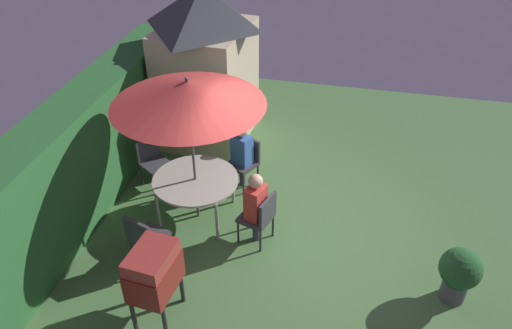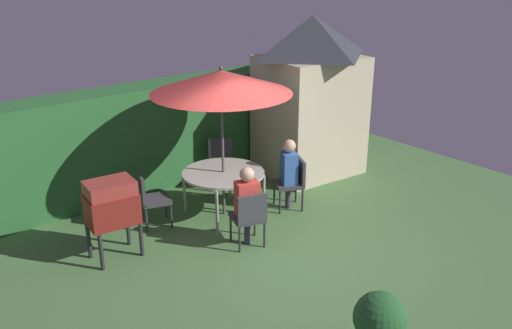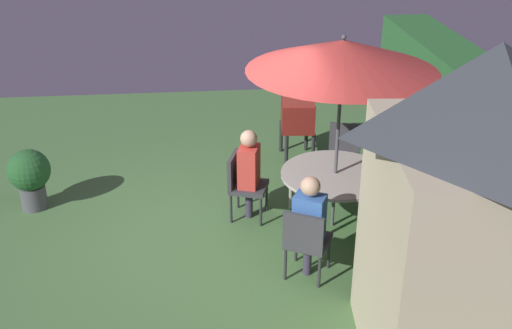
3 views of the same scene
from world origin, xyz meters
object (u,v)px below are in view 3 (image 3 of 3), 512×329
chair_toward_hedge (433,214)px  potted_plant_by_shed (30,175)px  person_in_blue (309,215)px  chair_toward_house (344,151)px  patio_table (335,177)px  garden_shed (472,220)px  patio_umbrella (343,55)px  person_in_red (249,164)px  chair_far_side (306,239)px  bbq_grill (298,109)px  chair_near_shed (243,182)px

chair_toward_hedge → potted_plant_by_shed: bearing=-107.3°
person_in_blue → chair_toward_house: bearing=157.5°
patio_table → potted_plant_by_shed: bearing=-102.3°
garden_shed → person_in_blue: 2.05m
garden_shed → chair_toward_hedge: bearing=165.5°
patio_umbrella → chair_toward_hedge: bearing=56.2°
chair_toward_hedge → person_in_red: 2.38m
patio_umbrella → potted_plant_by_shed: patio_umbrella is taller
chair_toward_hedge → potted_plant_by_shed: size_ratio=1.04×
garden_shed → person_in_blue: garden_shed is taller
patio_umbrella → patio_table: bearing=89.8°
chair_far_side → chair_toward_house: size_ratio=1.00×
chair_toward_hedge → chair_toward_house: (-1.88, -0.66, 0.00)m
garden_shed → person_in_blue: size_ratio=2.48×
garden_shed → potted_plant_by_shed: size_ratio=3.62×
bbq_grill → chair_near_shed: (1.71, -1.00, -0.33)m
patio_table → chair_toward_hedge: 1.28m
chair_near_shed → chair_toward_hedge: size_ratio=1.00×
chair_toward_house → person_in_red: size_ratio=0.71×
bbq_grill → person_in_red: size_ratio=0.95×
chair_near_shed → chair_toward_hedge: same height
patio_table → person_in_red: 1.12m
chair_toward_house → potted_plant_by_shed: chair_toward_house is taller
chair_toward_hedge → potted_plant_by_shed: 5.30m
chair_near_shed → bbq_grill: bearing=149.7°
patio_table → chair_toward_hedge: (0.71, 1.05, -0.20)m
chair_far_side → potted_plant_by_shed: bearing=-119.6°
person_in_red → chair_toward_hedge: bearing=63.9°
chair_toward_house → chair_toward_hedge: bearing=19.3°
chair_near_shed → potted_plant_by_shed: chair_near_shed is taller
chair_toward_house → chair_far_side: bearing=-22.6°
patio_umbrella → chair_toward_hedge: (0.71, 1.05, -1.78)m
garden_shed → person_in_blue: (-1.54, -1.09, -0.81)m
bbq_grill → person_in_red: (1.73, -0.92, -0.06)m
patio_table → person_in_blue: (1.01, -0.51, 0.06)m
chair_far_side → chair_near_shed: bearing=-157.6°
bbq_grill → chair_toward_hedge: size_ratio=1.33×
patio_umbrella → person_in_blue: (1.01, -0.51, -1.51)m
patio_umbrella → chair_far_side: patio_umbrella is taller
patio_table → chair_near_shed: size_ratio=1.54×
chair_near_shed → person_in_blue: person_in_blue is taller
patio_table → patio_umbrella: size_ratio=0.54×
chair_near_shed → chair_toward_house: 1.75m
patio_table → person_in_red: bearing=-107.4°
bbq_grill → patio_table: bearing=4.2°
patio_table → chair_toward_hedge: bearing=56.2°
garden_shed → potted_plant_by_shed: garden_shed is taller
person_in_red → chair_near_shed: bearing=-107.4°
chair_far_side → potted_plant_by_shed: chair_far_side is taller
chair_toward_hedge → person_in_red: (-1.04, -2.12, 0.26)m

